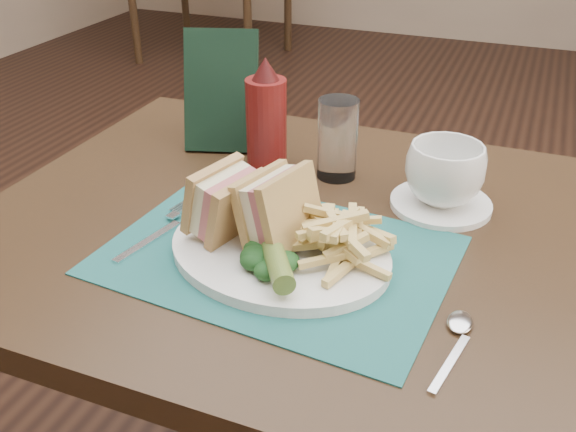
% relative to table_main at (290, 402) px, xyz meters
% --- Properties ---
extents(floor, '(7.00, 7.00, 0.00)m').
position_rel_table_main_xyz_m(floor, '(0.00, 0.50, -0.38)').
color(floor, black).
rests_on(floor, ground).
extents(wall_back, '(6.00, 0.00, 6.00)m').
position_rel_table_main_xyz_m(wall_back, '(0.00, 4.00, -0.38)').
color(wall_back, tan).
rests_on(wall_back, ground).
extents(table_main, '(0.90, 0.75, 0.75)m').
position_rel_table_main_xyz_m(table_main, '(0.00, 0.00, 0.00)').
color(table_main, black).
rests_on(table_main, ground).
extents(placemat, '(0.47, 0.35, 0.00)m').
position_rel_table_main_xyz_m(placemat, '(0.02, -0.10, 0.38)').
color(placemat, '#1B5755').
rests_on(placemat, table_main).
extents(plate, '(0.33, 0.29, 0.01)m').
position_rel_table_main_xyz_m(plate, '(0.02, -0.10, 0.38)').
color(plate, white).
rests_on(plate, placemat).
extents(sandwich_half_a, '(0.10, 0.11, 0.10)m').
position_rel_table_main_xyz_m(sandwich_half_a, '(-0.08, -0.09, 0.44)').
color(sandwich_half_a, tan).
rests_on(sandwich_half_a, plate).
extents(sandwich_half_b, '(0.10, 0.12, 0.10)m').
position_rel_table_main_xyz_m(sandwich_half_b, '(-0.00, -0.09, 0.44)').
color(sandwich_half_b, tan).
rests_on(sandwich_half_b, plate).
extents(kale_garnish, '(0.11, 0.08, 0.03)m').
position_rel_table_main_xyz_m(kale_garnish, '(0.03, -0.16, 0.41)').
color(kale_garnish, black).
rests_on(kale_garnish, plate).
extents(pickle_spear, '(0.09, 0.12, 0.03)m').
position_rel_table_main_xyz_m(pickle_spear, '(0.04, -0.16, 0.41)').
color(pickle_spear, '#4D6626').
rests_on(pickle_spear, plate).
extents(fries_pile, '(0.18, 0.20, 0.06)m').
position_rel_table_main_xyz_m(fries_pile, '(0.10, -0.08, 0.42)').
color(fries_pile, '#D8BC6C').
rests_on(fries_pile, plate).
extents(fork, '(0.07, 0.17, 0.01)m').
position_rel_table_main_xyz_m(fork, '(-0.15, -0.11, 0.38)').
color(fork, silver).
rests_on(fork, placemat).
extents(spoon, '(0.06, 0.15, 0.01)m').
position_rel_table_main_xyz_m(spoon, '(0.27, -0.20, 0.38)').
color(spoon, silver).
rests_on(spoon, table_main).
extents(saucer, '(0.19, 0.19, 0.01)m').
position_rel_table_main_xyz_m(saucer, '(0.20, 0.11, 0.38)').
color(saucer, white).
rests_on(saucer, table_main).
extents(coffee_cup, '(0.14, 0.14, 0.09)m').
position_rel_table_main_xyz_m(coffee_cup, '(0.20, 0.11, 0.43)').
color(coffee_cup, white).
rests_on(coffee_cup, saucer).
extents(drinking_glass, '(0.08, 0.08, 0.13)m').
position_rel_table_main_xyz_m(drinking_glass, '(0.02, 0.15, 0.44)').
color(drinking_glass, white).
rests_on(drinking_glass, table_main).
extents(ketchup_bottle, '(0.07, 0.07, 0.19)m').
position_rel_table_main_xyz_m(ketchup_bottle, '(-0.10, 0.15, 0.47)').
color(ketchup_bottle, '#5D1110').
rests_on(ketchup_bottle, table_main).
extents(check_presenter, '(0.14, 0.11, 0.20)m').
position_rel_table_main_xyz_m(check_presenter, '(-0.21, 0.20, 0.48)').
color(check_presenter, black).
rests_on(check_presenter, table_main).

